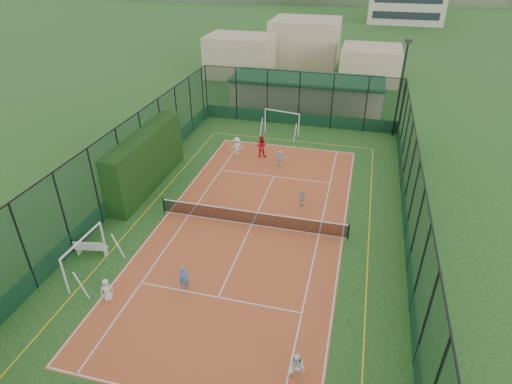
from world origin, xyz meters
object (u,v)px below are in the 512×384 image
Objects in this scene: child_near_mid at (184,278)px; clubhouse at (307,93)px; futsal_goal_near at (85,257)px; child_far_back at (280,158)px; futsal_goal_far at (282,123)px; child_near_right at (297,368)px; floodlight_ne at (400,90)px; coach at (261,146)px; child_near_left at (107,290)px; child_far_left at (237,147)px; white_bench at (92,247)px; child_far_right at (302,199)px.

clubhouse is at bearing 65.05° from child_near_mid.
futsal_goal_near is 2.72× the size of child_far_back.
futsal_goal_far is 2.31× the size of child_near_right.
futsal_goal_near is (-15.73, -22.96, -3.06)m from floodlight_ne.
futsal_goal_near is 1.00× the size of futsal_goal_far.
futsal_goal_near is at bearing 78.65° from child_far_back.
futsal_goal_near is at bearing 68.85° from coach.
child_near_left is 0.91× the size of child_near_mid.
floodlight_ne reaches higher than child_near_right.
floodlight_ne is 5.22× the size of child_far_left.
child_far_back is 0.68× the size of coach.
child_near_right is (9.53, -2.10, 0.10)m from child_near_left.
child_far_left reaches higher than white_bench.
child_far_back is at bearing -23.68° from futsal_goal_near.
child_near_right reaches higher than child_far_back.
clubhouse is 13.73m from child_far_back.
child_far_back is at bearing 61.54° from child_near_mid.
clubhouse is 30.29m from child_near_left.
child_far_right is (3.70, -11.54, -0.48)m from futsal_goal_far.
coach is at bearing -97.89° from clubhouse.
clubhouse reaches higher than child_near_left.
futsal_goal_far is 2.68× the size of child_near_left.
child_near_mid is at bearing 167.02° from child_near_right.
white_bench is 15.67m from coach.
clubhouse is 12.53× the size of child_far_back.
child_near_left is 1.06× the size of child_far_right.
futsal_goal_far is at bearing -139.48° from child_far_left.
futsal_goal_far is 2.43× the size of child_near_mid.
child_far_right is 6.06m from child_far_back.
white_bench is 1.27× the size of child_near_mid.
child_far_back is 2.15m from coach.
child_far_right is at bearing 26.06° from white_bench.
clubhouse reaches higher than futsal_goal_far.
child_near_right is (4.44, -31.95, -0.85)m from clubhouse.
child_far_right is at bearing 16.88° from child_near_left.
clubhouse reaches higher than child_far_back.
futsal_goal_near is 2.84× the size of child_far_right.
child_far_left is 1.30× the size of child_far_back.
futsal_goal_far is at bearing -167.03° from floodlight_ne.
child_far_left is (-12.25, -7.46, -3.32)m from floodlight_ne.
clubhouse is at bearing 115.71° from child_near_right.
clubhouse reaches higher than child_near_right.
child_near_left is at bearing 76.69° from coach.
futsal_goal_far reaches higher than futsal_goal_near.
child_far_back is at bearing 144.17° from child_far_left.
child_far_right is (-1.80, 12.78, -0.13)m from child_near_right.
floodlight_ne is 6.80× the size of child_far_back.
white_bench is (-16.40, -21.54, -3.64)m from floodlight_ne.
child_near_mid is 15.48m from child_far_left.
white_bench is at bearing 50.47° from child_far_left.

